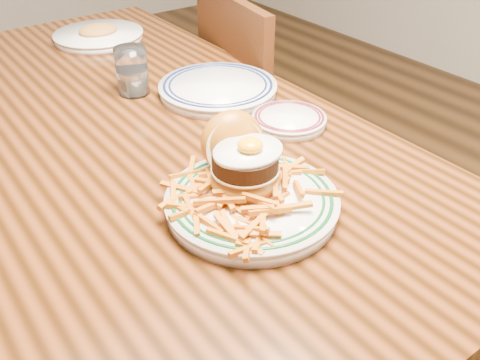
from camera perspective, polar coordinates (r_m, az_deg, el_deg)
floor at (r=1.67m, az=-8.72°, el=-17.48°), size 6.00×6.00×0.00m
table at (r=1.23m, az=-11.31°, el=2.33°), size 0.85×1.60×0.75m
chair_right at (r=1.73m, az=2.82°, el=5.88°), size 0.49×0.49×0.91m
main_plate at (r=0.89m, az=0.92°, el=-0.68°), size 0.29×0.31×0.14m
side_plate at (r=1.15m, az=5.25°, el=6.46°), size 0.16×0.16×0.02m
rear_plate at (r=1.29m, az=-2.37°, el=9.78°), size 0.28×0.28×0.03m
water_glass at (r=1.31m, az=-11.42°, el=11.07°), size 0.08×0.08×0.11m
far_plate at (r=1.70m, az=-14.84°, el=14.70°), size 0.26×0.26×0.05m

